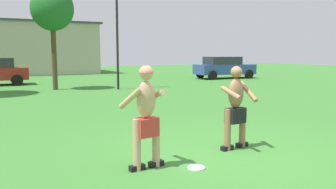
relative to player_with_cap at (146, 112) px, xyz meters
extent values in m
plane|color=#38752D|center=(1.68, -0.02, -0.94)|extent=(80.00, 80.00, 0.00)
cube|color=black|center=(-0.18, -0.03, -0.89)|extent=(0.27, 0.14, 0.09)
cylinder|color=tan|center=(-0.18, -0.03, -0.52)|extent=(0.13, 0.13, 0.85)
cube|color=black|center=(0.18, 0.01, -0.89)|extent=(0.27, 0.14, 0.09)
cylinder|color=tan|center=(0.18, 0.01, -0.52)|extent=(0.13, 0.13, 0.85)
cube|color=red|center=(0.00, -0.01, -0.24)|extent=(0.38, 0.28, 0.30)
ellipsoid|color=tan|center=(0.00, -0.01, 0.21)|extent=(0.36, 0.26, 0.61)
cylinder|color=tan|center=(-0.24, 0.07, 0.24)|extent=(0.27, 0.53, 0.41)
cylinder|color=tan|center=(0.21, 0.12, 0.24)|extent=(0.11, 0.58, 0.27)
sphere|color=tan|center=(0.00, -0.01, 0.64)|extent=(0.23, 0.23, 0.23)
cone|color=red|center=(0.00, -0.01, 0.71)|extent=(0.27, 0.27, 0.13)
cube|color=black|center=(2.24, 0.26, -0.89)|extent=(0.27, 0.14, 0.09)
cylinder|color=#936647|center=(2.24, 0.26, -0.53)|extent=(0.13, 0.13, 0.82)
cube|color=black|center=(1.83, 0.21, -0.89)|extent=(0.27, 0.14, 0.09)
cylinder|color=#936647|center=(1.83, 0.21, -0.53)|extent=(0.13, 0.13, 0.82)
cube|color=black|center=(2.03, 0.24, -0.27)|extent=(0.40, 0.28, 0.29)
ellipsoid|color=#936647|center=(2.03, 0.24, 0.17)|extent=(0.38, 0.26, 0.59)
cylinder|color=#936647|center=(2.28, 0.17, 0.20)|extent=(0.09, 0.52, 0.39)
cylinder|color=#936647|center=(1.81, 0.11, 0.20)|extent=(0.11, 0.57, 0.23)
sphere|color=#936647|center=(2.03, 0.24, 0.59)|extent=(0.23, 0.23, 0.23)
cylinder|color=white|center=(0.72, -0.40, -0.93)|extent=(0.29, 0.29, 0.03)
cylinder|color=black|center=(-0.73, 16.16, -0.62)|extent=(0.64, 0.23, 0.64)
cylinder|color=black|center=(-0.70, 17.96, -0.62)|extent=(0.64, 0.23, 0.64)
cube|color=#2D478C|center=(13.13, 15.13, -0.27)|extent=(4.46, 2.23, 0.70)
cube|color=#282D33|center=(12.93, 15.15, 0.36)|extent=(2.56, 1.82, 0.56)
cylinder|color=black|center=(14.72, 15.87, -0.62)|extent=(0.66, 0.28, 0.64)
cylinder|color=black|center=(14.53, 14.08, -0.62)|extent=(0.66, 0.28, 0.64)
cylinder|color=black|center=(11.72, 16.18, -0.62)|extent=(0.66, 0.28, 0.64)
cylinder|color=black|center=(11.54, 14.39, -0.62)|extent=(0.66, 0.28, 0.64)
cylinder|color=black|center=(3.73, 11.74, 1.69)|extent=(0.12, 0.12, 5.25)
cube|color=#B2A893|center=(0.57, 27.63, 1.22)|extent=(12.06, 6.92, 4.32)
cube|color=#3F3F44|center=(0.57, 27.63, 3.46)|extent=(12.55, 7.20, 0.16)
cylinder|color=#4C3823|center=(0.83, 13.06, 0.71)|extent=(0.25, 0.25, 3.29)
ellipsoid|color=#236028|center=(0.83, 13.06, 3.12)|extent=(2.10, 2.10, 2.19)
camera|label=1|loc=(-2.26, -5.00, 0.97)|focal=36.60mm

